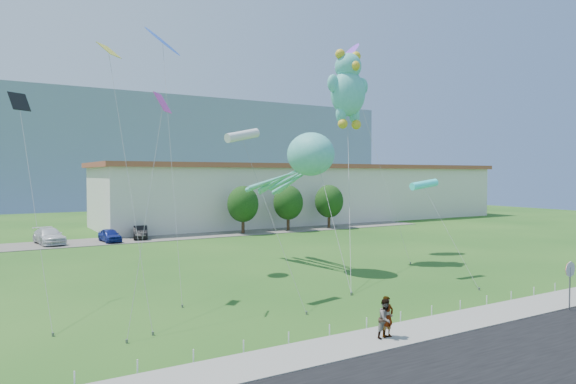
{
  "coord_description": "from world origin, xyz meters",
  "views": [
    {
      "loc": [
        -15.4,
        -18.72,
        6.81
      ],
      "look_at": [
        0.5,
        8.0,
        5.72
      ],
      "focal_mm": 32.0,
      "sensor_mm": 36.0,
      "label": 1
    }
  ],
  "objects_px": {
    "teddy_bear_kite": "(348,87)",
    "parked_car_white": "(49,236)",
    "parked_car_blue": "(110,235)",
    "warehouse": "(312,192)",
    "octopus_kite": "(302,164)",
    "pedestrian_right": "(386,318)",
    "parked_car_black": "(140,232)",
    "pedestrian_left": "(387,317)",
    "stop_sign": "(570,274)"
  },
  "relations": [
    {
      "from": "teddy_bear_kite",
      "to": "parked_car_white",
      "type": "bearing_deg",
      "value": 129.4
    },
    {
      "from": "parked_car_blue",
      "to": "teddy_bear_kite",
      "type": "distance_m",
      "value": 28.26
    },
    {
      "from": "teddy_bear_kite",
      "to": "warehouse",
      "type": "bearing_deg",
      "value": 60.99
    },
    {
      "from": "warehouse",
      "to": "octopus_kite",
      "type": "distance_m",
      "value": 38.95
    },
    {
      "from": "warehouse",
      "to": "pedestrian_right",
      "type": "relative_size",
      "value": 38.01
    },
    {
      "from": "parked_car_black",
      "to": "teddy_bear_kite",
      "type": "xyz_separation_m",
      "value": [
        9.98,
        -22.52,
        12.7
      ]
    },
    {
      "from": "warehouse",
      "to": "parked_car_white",
      "type": "xyz_separation_m",
      "value": [
        -36.02,
        -8.49,
        -3.3
      ]
    },
    {
      "from": "pedestrian_left",
      "to": "parked_car_blue",
      "type": "distance_m",
      "value": 37.19
    },
    {
      "from": "warehouse",
      "to": "pedestrian_right",
      "type": "xyz_separation_m",
      "value": [
        -27.34,
        -46.92,
        -3.22
      ]
    },
    {
      "from": "parked_car_blue",
      "to": "octopus_kite",
      "type": "xyz_separation_m",
      "value": [
        8.68,
        -22.19,
        6.81
      ]
    },
    {
      "from": "pedestrian_left",
      "to": "parked_car_blue",
      "type": "height_order",
      "value": "pedestrian_left"
    },
    {
      "from": "pedestrian_left",
      "to": "parked_car_white",
      "type": "distance_m",
      "value": 39.34
    },
    {
      "from": "pedestrian_left",
      "to": "parked_car_black",
      "type": "bearing_deg",
      "value": 87.31
    },
    {
      "from": "pedestrian_right",
      "to": "octopus_kite",
      "type": "relative_size",
      "value": 0.12
    },
    {
      "from": "stop_sign",
      "to": "parked_car_blue",
      "type": "bearing_deg",
      "value": 110.2
    },
    {
      "from": "parked_car_black",
      "to": "stop_sign",
      "type": "bearing_deg",
      "value": -60.77
    },
    {
      "from": "parked_car_blue",
      "to": "teddy_bear_kite",
      "type": "bearing_deg",
      "value": -63.32
    },
    {
      "from": "parked_car_white",
      "to": "teddy_bear_kite",
      "type": "distance_m",
      "value": 32.03
    },
    {
      "from": "stop_sign",
      "to": "parked_car_black",
      "type": "xyz_separation_m",
      "value": [
        -10.8,
        39.48,
        -1.15
      ]
    },
    {
      "from": "stop_sign",
      "to": "teddy_bear_kite",
      "type": "height_order",
      "value": "teddy_bear_kite"
    },
    {
      "from": "stop_sign",
      "to": "pedestrian_right",
      "type": "xyz_separation_m",
      "value": [
        -10.84,
        1.28,
        -0.97
      ]
    },
    {
      "from": "pedestrian_left",
      "to": "parked_car_white",
      "type": "xyz_separation_m",
      "value": [
        -8.84,
        38.34,
        -0.12
      ]
    },
    {
      "from": "warehouse",
      "to": "pedestrian_left",
      "type": "bearing_deg",
      "value": -120.13
    },
    {
      "from": "parked_car_white",
      "to": "teddy_bear_kite",
      "type": "xyz_separation_m",
      "value": [
        18.69,
        -22.76,
        12.6
      ]
    },
    {
      "from": "pedestrian_left",
      "to": "parked_car_white",
      "type": "relative_size",
      "value": 0.32
    },
    {
      "from": "stop_sign",
      "to": "pedestrian_right",
      "type": "distance_m",
      "value": 10.96
    },
    {
      "from": "pedestrian_right",
      "to": "octopus_kite",
      "type": "distance_m",
      "value": 17.2
    },
    {
      "from": "warehouse",
      "to": "teddy_bear_kite",
      "type": "relative_size",
      "value": 3.76
    },
    {
      "from": "pedestrian_left",
      "to": "teddy_bear_kite",
      "type": "distance_m",
      "value": 22.26
    },
    {
      "from": "pedestrian_right",
      "to": "parked_car_black",
      "type": "distance_m",
      "value": 38.2
    },
    {
      "from": "parked_car_black",
      "to": "octopus_kite",
      "type": "bearing_deg",
      "value": -63.12
    },
    {
      "from": "pedestrian_right",
      "to": "teddy_bear_kite",
      "type": "xyz_separation_m",
      "value": [
        10.01,
        15.67,
        12.52
      ]
    },
    {
      "from": "warehouse",
      "to": "teddy_bear_kite",
      "type": "bearing_deg",
      "value": -119.01
    },
    {
      "from": "parked_car_white",
      "to": "parked_car_blue",
      "type": "distance_m",
      "value": 5.55
    },
    {
      "from": "stop_sign",
      "to": "parked_car_blue",
      "type": "distance_m",
      "value": 40.94
    },
    {
      "from": "stop_sign",
      "to": "pedestrian_right",
      "type": "height_order",
      "value": "stop_sign"
    },
    {
      "from": "pedestrian_right",
      "to": "octopus_kite",
      "type": "height_order",
      "value": "octopus_kite"
    },
    {
      "from": "stop_sign",
      "to": "pedestrian_left",
      "type": "xyz_separation_m",
      "value": [
        -10.68,
        1.37,
        -0.93
      ]
    },
    {
      "from": "pedestrian_right",
      "to": "parked_car_black",
      "type": "xyz_separation_m",
      "value": [
        0.03,
        38.19,
        -0.18
      ]
    },
    {
      "from": "warehouse",
      "to": "parked_car_blue",
      "type": "relative_size",
      "value": 15.94
    },
    {
      "from": "parked_car_white",
      "to": "teddy_bear_kite",
      "type": "bearing_deg",
      "value": -58.73
    },
    {
      "from": "parked_car_white",
      "to": "parked_car_black",
      "type": "relative_size",
      "value": 1.31
    },
    {
      "from": "pedestrian_left",
      "to": "pedestrian_right",
      "type": "distance_m",
      "value": 0.18
    },
    {
      "from": "parked_car_black",
      "to": "octopus_kite",
      "type": "distance_m",
      "value": 24.83
    },
    {
      "from": "octopus_kite",
      "to": "warehouse",
      "type": "bearing_deg",
      "value": 55.55
    },
    {
      "from": "pedestrian_right",
      "to": "parked_car_white",
      "type": "distance_m",
      "value": 39.4
    },
    {
      "from": "pedestrian_right",
      "to": "teddy_bear_kite",
      "type": "relative_size",
      "value": 0.1
    },
    {
      "from": "stop_sign",
      "to": "parked_car_white",
      "type": "bearing_deg",
      "value": 116.18
    },
    {
      "from": "pedestrian_right",
      "to": "parked_car_white",
      "type": "relative_size",
      "value": 0.31
    },
    {
      "from": "warehouse",
      "to": "stop_sign",
      "type": "height_order",
      "value": "warehouse"
    }
  ]
}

